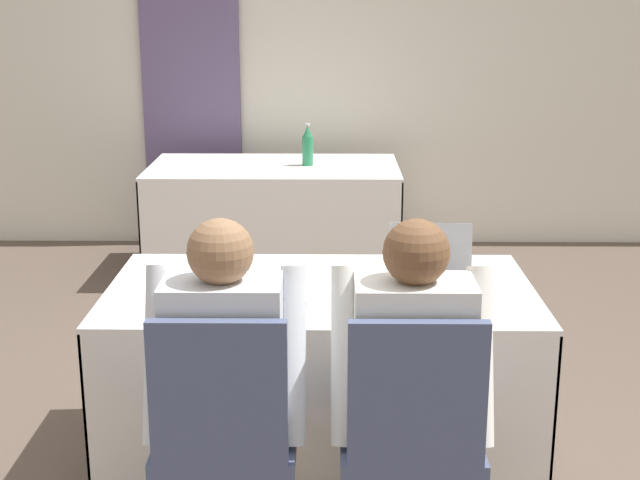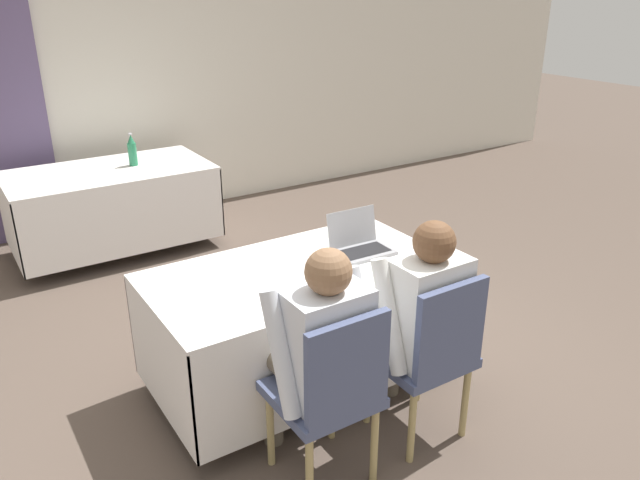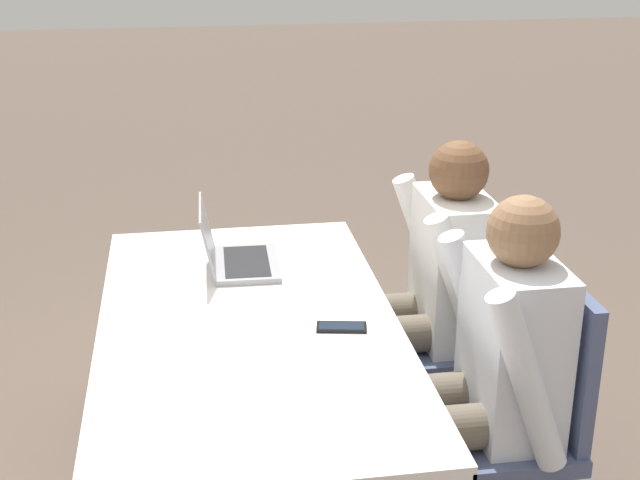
{
  "view_description": "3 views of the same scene",
  "coord_description": "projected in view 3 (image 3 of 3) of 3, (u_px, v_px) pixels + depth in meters",
  "views": [
    {
      "loc": [
        0.03,
        -3.24,
        1.81
      ],
      "look_at": [
        0.0,
        -0.22,
        0.98
      ],
      "focal_mm": 50.0,
      "sensor_mm": 36.0,
      "label": 1
    },
    {
      "loc": [
        -1.56,
        -2.64,
        2.18
      ],
      "look_at": [
        0.0,
        -0.22,
        0.98
      ],
      "focal_mm": 35.0,
      "sensor_mm": 36.0,
      "label": 2
    },
    {
      "loc": [
        -2.42,
        0.17,
        1.93
      ],
      "look_at": [
        0.0,
        -0.22,
        0.98
      ],
      "focal_mm": 50.0,
      "sensor_mm": 36.0,
      "label": 3
    }
  ],
  "objects": [
    {
      "name": "chair_near_left",
      "position": [
        516.0,
        411.0,
        2.61
      ],
      "size": [
        0.44,
        0.44,
        0.92
      ],
      "rotation": [
        0.0,
        0.0,
        3.14
      ],
      "color": "tan",
      "rests_on": "ground_plane"
    },
    {
      "name": "cell_phone",
      "position": [
        342.0,
        327.0,
        2.64
      ],
      "size": [
        0.09,
        0.16,
        0.01
      ],
      "rotation": [
        0.0,
        0.0,
        -0.19
      ],
      "color": "black",
      "rests_on": "conference_table_near"
    },
    {
      "name": "paper_beside_laptop",
      "position": [
        279.0,
        270.0,
        3.05
      ],
      "size": [
        0.25,
        0.32,
        0.0
      ],
      "rotation": [
        0.0,
        0.0,
        -0.14
      ],
      "color": "white",
      "rests_on": "conference_table_near"
    },
    {
      "name": "laptop",
      "position": [
        235.0,
        255.0,
        3.07
      ],
      "size": [
        0.33,
        0.27,
        0.23
      ],
      "rotation": [
        0.0,
        0.0,
        -0.03
      ],
      "color": "#99999E",
      "rests_on": "conference_table_near"
    },
    {
      "name": "person_white_shirt",
      "position": [
        430.0,
        285.0,
        3.07
      ],
      "size": [
        0.5,
        0.52,
        1.18
      ],
      "rotation": [
        0.0,
        0.0,
        3.14
      ],
      "color": "#665B4C",
      "rests_on": "ground_plane"
    },
    {
      "name": "chair_near_right",
      "position": [
        457.0,
        324.0,
        3.15
      ],
      "size": [
        0.44,
        0.44,
        0.92
      ],
      "rotation": [
        0.0,
        0.0,
        3.14
      ],
      "color": "tan",
      "rests_on": "ground_plane"
    },
    {
      "name": "conference_table_near",
      "position": [
        250.0,
        370.0,
        2.75
      ],
      "size": [
        1.64,
        0.9,
        0.73
      ],
      "color": "white",
      "rests_on": "ground_plane"
    },
    {
      "name": "person_checkered_shirt",
      "position": [
        485.0,
        366.0,
        2.54
      ],
      "size": [
        0.5,
        0.52,
        1.18
      ],
      "rotation": [
        0.0,
        0.0,
        3.14
      ],
      "color": "#665B4C",
      "rests_on": "ground_plane"
    }
  ]
}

